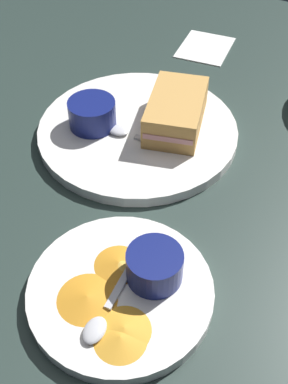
# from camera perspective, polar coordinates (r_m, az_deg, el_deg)

# --- Properties ---
(ground_plane) EXTENTS (1.10, 1.10, 0.03)m
(ground_plane) POSITION_cam_1_polar(r_m,az_deg,el_deg) (0.73, 3.46, 4.85)
(ground_plane) COLOR #283833
(plate_sandwich_main) EXTENTS (0.30, 0.30, 0.02)m
(plate_sandwich_main) POSITION_cam_1_polar(r_m,az_deg,el_deg) (0.73, -0.74, 7.24)
(plate_sandwich_main) COLOR white
(plate_sandwich_main) RESTS_ON ground_plane
(sandwich_half_near) EXTENTS (0.15, 0.11, 0.05)m
(sandwich_half_near) POSITION_cam_1_polar(r_m,az_deg,el_deg) (0.71, 3.82, 9.49)
(sandwich_half_near) COLOR tan
(sandwich_half_near) RESTS_ON plate_sandwich_main
(ramekin_dark_sauce) EXTENTS (0.07, 0.07, 0.04)m
(ramekin_dark_sauce) POSITION_cam_1_polar(r_m,az_deg,el_deg) (0.72, -6.17, 9.29)
(ramekin_dark_sauce) COLOR navy
(ramekin_dark_sauce) RESTS_ON plate_sandwich_main
(spoon_by_dark_ramekin) EXTENTS (0.02, 0.10, 0.01)m
(spoon_by_dark_ramekin) POSITION_cam_1_polar(r_m,az_deg,el_deg) (0.70, -2.14, 6.98)
(spoon_by_dark_ramekin) COLOR silver
(spoon_by_dark_ramekin) RESTS_ON plate_sandwich_main
(plate_chips_companion) EXTENTS (0.20, 0.20, 0.02)m
(plate_chips_companion) POSITION_cam_1_polar(r_m,az_deg,el_deg) (0.54, -2.80, -11.65)
(plate_chips_companion) COLOR white
(plate_chips_companion) RESTS_ON ground_plane
(ramekin_light_gravy) EXTENTS (0.06, 0.06, 0.04)m
(ramekin_light_gravy) POSITION_cam_1_polar(r_m,az_deg,el_deg) (0.52, 1.26, -8.66)
(ramekin_light_gravy) COLOR navy
(ramekin_light_gravy) RESTS_ON plate_chips_companion
(spoon_by_gravy_ramekin) EXTENTS (0.10, 0.02, 0.01)m
(spoon_by_gravy_ramekin) POSITION_cam_1_polar(r_m,az_deg,el_deg) (0.51, -5.14, -14.82)
(spoon_by_gravy_ramekin) COLOR silver
(spoon_by_gravy_ramekin) RESTS_ON plate_chips_companion
(plantain_chip_scatter) EXTENTS (0.15, 0.12, 0.01)m
(plantain_chip_scatter) POSITION_cam_1_polar(r_m,az_deg,el_deg) (0.52, -3.47, -11.86)
(plantain_chip_scatter) COLOR orange
(plantain_chip_scatter) RESTS_ON plate_chips_companion
(paper_napkin_folded) EXTENTS (0.12, 0.10, 0.00)m
(paper_napkin_folded) POSITION_cam_1_polar(r_m,az_deg,el_deg) (0.95, 7.26, 16.66)
(paper_napkin_folded) COLOR white
(paper_napkin_folded) RESTS_ON ground_plane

